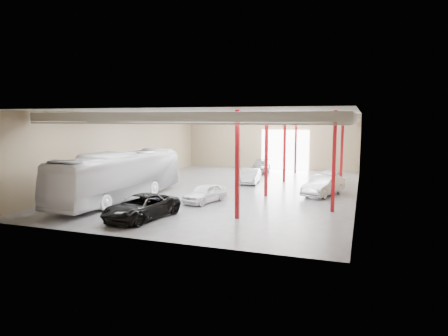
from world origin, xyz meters
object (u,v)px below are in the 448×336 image
Objects in this scene: car_row_b at (251,176)px; car_right_far at (329,178)px; coach_bus at (119,176)px; car_row_a at (205,193)px; black_sedan at (141,207)px; car_row_c at (261,166)px; car_right_near at (323,185)px.

car_right_far is (7.48, 1.17, 0.05)m from car_row_b.
car_right_far is at bearing 2.69° from car_row_b.
car_row_a is (6.77, 1.37, -1.20)m from coach_bus.
car_right_far reaches higher than car_row_a.
black_sedan reaches higher than car_row_b.
black_sedan is at bearing -106.32° from car_right_far.
car_row_c is 10.89m from car_right_far.
black_sedan is at bearing -106.07° from car_row_b.
coach_bus is 3.15× the size of car_row_b.
car_row_b is at bearing 90.05° from black_sedan.
car_row_b is 8.50m from car_right_near.
black_sedan is (4.83, -4.79, -1.13)m from coach_bus.
car_row_c is (-0.09, 18.00, 0.01)m from car_row_a.
car_row_a is (1.94, 6.15, -0.07)m from black_sedan.
car_row_b is 8.09m from car_row_c.
car_right_near is (10.30, 12.09, 0.05)m from black_sedan.
black_sedan is 6.45m from car_row_a.
coach_bus reaches higher than car_row_a.
car_right_far is at bearing 109.43° from car_right_near.
car_right_near reaches higher than car_row_c.
car_right_far is at bearing 69.17° from black_sedan.
car_row_c is at bearing 95.57° from black_sedan.
coach_bus is at bearing -118.11° from car_row_c.
car_row_c is at bearing 106.38° from car_row_a.
car_right_near is at bearing -64.07° from car_row_c.
black_sedan reaches higher than car_row_c.
car_right_far is (15.13, 12.50, -1.14)m from coach_bus.
car_right_near is at bearing 51.48° from car_row_a.
car_row_b is at bearing -156.69° from car_right_far.
car_row_a is at bearing -101.20° from car_row_b.
coach_bus is at bearing 145.19° from black_sedan.
black_sedan is 16.37m from car_row_b.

